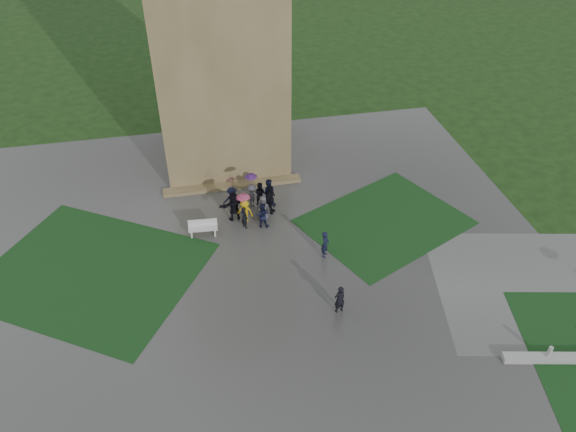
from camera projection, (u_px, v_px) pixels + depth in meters
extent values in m
plane|color=black|center=(259.00, 302.00, 28.55)|extent=(120.00, 120.00, 0.00)
cube|color=#373735|center=(253.00, 275.00, 30.11)|extent=(34.00, 34.00, 0.02)
cube|color=black|center=(92.00, 272.00, 30.29)|extent=(14.10, 13.46, 0.01)
cube|color=black|center=(385.00, 222.00, 33.81)|extent=(11.12, 10.15, 0.01)
cube|color=brown|center=(215.00, 28.00, 34.83)|extent=(8.00, 8.00, 18.00)
cube|color=brown|center=(233.00, 185.00, 36.75)|extent=(9.00, 0.80, 0.22)
cylinder|color=gray|center=(549.00, 354.00, 25.33)|extent=(0.20, 0.20, 0.90)
cube|color=silver|center=(203.00, 229.00, 32.50)|extent=(1.72, 0.63, 0.07)
cube|color=silver|center=(192.00, 233.00, 32.58)|extent=(0.12, 0.46, 0.47)
cube|color=silver|center=(215.00, 231.00, 32.72)|extent=(0.12, 0.46, 0.47)
cube|color=silver|center=(202.00, 223.00, 32.54)|extent=(1.69, 0.18, 0.45)
imported|color=black|center=(270.00, 200.00, 34.04)|extent=(1.16, 1.26, 1.88)
imported|color=black|center=(268.00, 193.00, 34.61)|extent=(0.99, 0.66, 1.91)
imported|color=black|center=(260.00, 194.00, 34.74)|extent=(0.92, 0.79, 1.63)
imported|color=#424247|center=(252.00, 196.00, 34.65)|extent=(1.05, 0.60, 1.58)
imported|color=black|center=(232.00, 199.00, 34.21)|extent=(1.13, 0.63, 1.70)
imported|color=black|center=(234.00, 206.00, 33.49)|extent=(1.85, 0.99, 1.89)
imported|color=gold|center=(245.00, 211.00, 33.41)|extent=(1.10, 0.91, 1.51)
imported|color=black|center=(244.00, 217.00, 32.98)|extent=(0.56, 0.63, 1.45)
imported|color=black|center=(262.00, 215.00, 33.02)|extent=(0.86, 0.63, 1.59)
imported|color=#424247|center=(263.00, 209.00, 33.43)|extent=(0.97, 0.80, 1.72)
imported|color=#E25D90|center=(231.00, 184.00, 33.52)|extent=(0.96, 0.96, 0.88)
imported|color=purple|center=(251.00, 179.00, 33.88)|extent=(0.76, 0.76, 0.67)
imported|color=black|center=(233.00, 191.00, 32.84)|extent=(0.95, 0.95, 0.87)
imported|color=#E25D90|center=(243.00, 199.00, 32.19)|extent=(0.78, 0.78, 0.69)
imported|color=black|center=(325.00, 244.00, 30.87)|extent=(0.62, 0.72, 1.66)
imported|color=black|center=(340.00, 299.00, 27.52)|extent=(0.68, 0.54, 1.64)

